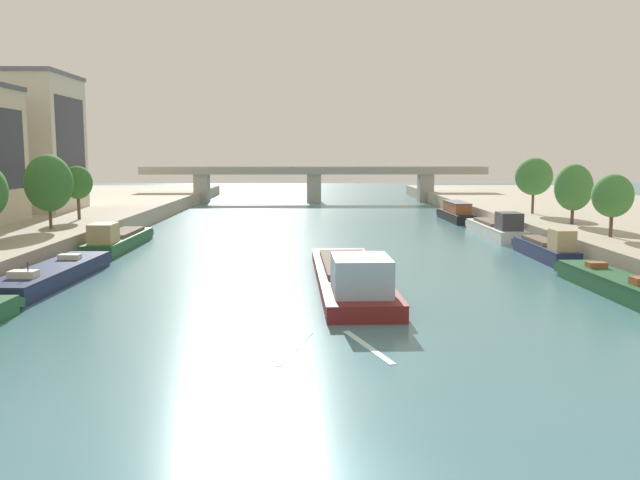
# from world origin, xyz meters

# --- Properties ---
(ground_plane) EXTENTS (400.00, 400.00, 0.00)m
(ground_plane) POSITION_xyz_m (0.00, 0.00, 0.00)
(ground_plane) COLOR teal
(barge_midriver) EXTENTS (5.42, 24.25, 3.30)m
(barge_midriver) POSITION_xyz_m (1.99, 27.98, 0.95)
(barge_midriver) COLOR maroon
(barge_midriver) RESTS_ON ground
(wake_behind_barge) EXTENTS (5.60, 5.97, 0.03)m
(wake_behind_barge) POSITION_xyz_m (0.10, 13.43, 0.01)
(wake_behind_barge) COLOR silver
(wake_behind_barge) RESTS_ON ground
(moored_boat_left_downstream) EXTENTS (3.95, 16.68, 2.37)m
(moored_boat_left_downstream) POSITION_xyz_m (-20.03, 30.23, 0.66)
(moored_boat_left_downstream) COLOR #1E284C
(moored_boat_left_downstream) RESTS_ON ground
(moored_boat_left_lone) EXTENTS (3.01, 16.59, 3.10)m
(moored_boat_left_lone) POSITION_xyz_m (-20.20, 47.91, 0.95)
(moored_boat_left_lone) COLOR #235633
(moored_boat_left_lone) RESTS_ON ground
(moored_boat_right_end) EXTENTS (3.16, 13.89, 2.42)m
(moored_boat_right_end) POSITION_xyz_m (20.00, 26.10, 0.69)
(moored_boat_right_end) COLOR #235633
(moored_boat_right_end) RESTS_ON ground
(moored_boat_right_lone) EXTENTS (2.31, 12.52, 3.14)m
(moored_boat_right_lone) POSITION_xyz_m (20.56, 40.67, 0.98)
(moored_boat_right_lone) COLOR #1E284C
(moored_boat_right_lone) RESTS_ON ground
(moored_boat_right_gap_after) EXTENTS (3.16, 16.38, 3.23)m
(moored_boat_right_gap_after) POSITION_xyz_m (20.73, 57.36, 0.99)
(moored_boat_right_gap_after) COLOR silver
(moored_boat_right_gap_after) RESTS_ON ground
(moored_boat_right_far) EXTENTS (2.90, 14.01, 2.79)m
(moored_boat_right_far) POSITION_xyz_m (20.08, 75.73, 1.17)
(moored_boat_right_far) COLOR black
(moored_boat_right_far) RESTS_ON ground
(tree_left_far) EXTENTS (4.62, 4.62, 7.38)m
(tree_left_far) POSITION_xyz_m (-26.71, 47.39, 6.68)
(tree_left_far) COLOR brown
(tree_left_far) RESTS_ON quay_left
(tree_left_end_of_row) EXTENTS (3.28, 3.28, 6.09)m
(tree_left_end_of_row) POSITION_xyz_m (-27.20, 56.97, 6.30)
(tree_left_end_of_row) COLOR brown
(tree_left_end_of_row) RESTS_ON quay_left
(tree_right_far) EXTENTS (3.59, 3.59, 5.66)m
(tree_right_far) POSITION_xyz_m (26.13, 40.14, 5.82)
(tree_right_far) COLOR brown
(tree_right_far) RESTS_ON quay_right
(tree_right_third) EXTENTS (3.96, 3.96, 6.38)m
(tree_right_third) POSITION_xyz_m (27.06, 51.26, 6.01)
(tree_right_third) COLOR brown
(tree_right_third) RESTS_ON quay_right
(tree_right_end_of_row) EXTENTS (4.57, 4.57, 6.98)m
(tree_right_end_of_row) POSITION_xyz_m (27.02, 63.68, 6.74)
(tree_right_end_of_row) COLOR brown
(tree_right_end_of_row) RESTS_ON quay_right
(building_left_tall) EXTENTS (13.02, 13.29, 17.90)m
(building_left_tall) POSITION_xyz_m (-38.72, 70.18, 11.07)
(building_left_tall) COLOR beige
(building_left_tall) RESTS_ON quay_left
(bridge_far) EXTENTS (68.74, 4.40, 7.04)m
(bridge_far) POSITION_xyz_m (0.00, 113.79, 4.58)
(bridge_far) COLOR #9E998E
(bridge_far) RESTS_ON ground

